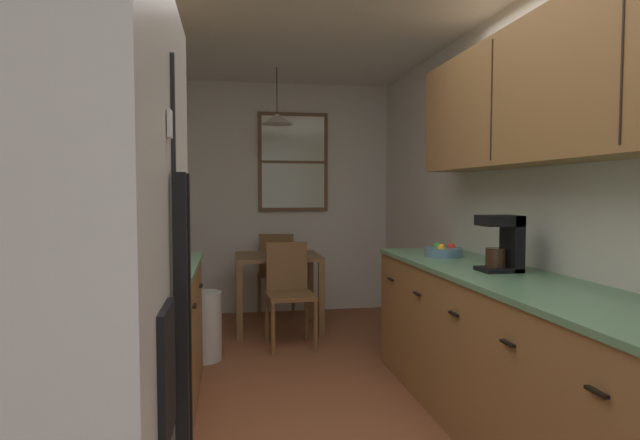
# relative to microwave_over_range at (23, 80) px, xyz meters

# --- Properties ---
(ground_plane) EXTENTS (12.00, 12.00, 0.00)m
(ground_plane) POSITION_rel_microwave_over_range_xyz_m (1.11, 1.50, -1.70)
(ground_plane) COLOR brown
(wall_left) EXTENTS (0.10, 9.00, 2.55)m
(wall_left) POSITION_rel_microwave_over_range_xyz_m (-0.24, 1.50, -0.42)
(wall_left) COLOR silver
(wall_left) RESTS_ON ground
(wall_right) EXTENTS (0.10, 9.00, 2.55)m
(wall_right) POSITION_rel_microwave_over_range_xyz_m (2.46, 1.50, -0.42)
(wall_right) COLOR silver
(wall_right) RESTS_ON ground
(wall_back) EXTENTS (4.40, 0.10, 2.55)m
(wall_back) POSITION_rel_microwave_over_range_xyz_m (1.11, 4.15, -0.42)
(wall_back) COLOR silver
(wall_back) RESTS_ON ground
(microwave_over_range) EXTENTS (0.39, 0.60, 0.30)m
(microwave_over_range) POSITION_rel_microwave_over_range_xyz_m (0.00, 0.00, 0.00)
(microwave_over_range) COLOR white
(counter_left) EXTENTS (0.64, 1.97, 0.90)m
(counter_left) POSITION_rel_microwave_over_range_xyz_m (0.11, 1.28, -1.24)
(counter_left) COLOR olive
(counter_left) RESTS_ON ground
(upper_cabinets_left) EXTENTS (0.33, 2.05, 0.72)m
(upper_cabinets_left) POSITION_rel_microwave_over_range_xyz_m (-0.03, 1.23, 0.23)
(upper_cabinets_left) COLOR olive
(counter_right) EXTENTS (0.64, 3.36, 0.90)m
(counter_right) POSITION_rel_microwave_over_range_xyz_m (2.11, 0.57, -1.24)
(counter_right) COLOR olive
(counter_right) RESTS_ON ground
(upper_cabinets_right) EXTENTS (0.33, 3.04, 0.74)m
(upper_cabinets_right) POSITION_rel_microwave_over_range_xyz_m (2.25, 0.52, 0.17)
(upper_cabinets_right) COLOR olive
(dining_table) EXTENTS (0.81, 0.73, 0.73)m
(dining_table) POSITION_rel_microwave_over_range_xyz_m (1.08, 3.36, -1.10)
(dining_table) COLOR brown
(dining_table) RESTS_ON ground
(dining_chair_near) EXTENTS (0.43, 0.43, 0.90)m
(dining_chair_near) POSITION_rel_microwave_over_range_xyz_m (1.13, 2.79, -1.20)
(dining_chair_near) COLOR brown
(dining_chair_near) RESTS_ON ground
(dining_chair_far) EXTENTS (0.44, 0.44, 0.90)m
(dining_chair_far) POSITION_rel_microwave_over_range_xyz_m (1.12, 3.93, -1.20)
(dining_chair_far) COLOR brown
(dining_chair_far) RESTS_ON ground
(pendant_light) EXTENTS (0.31, 0.31, 0.55)m
(pendant_light) POSITION_rel_microwave_over_range_xyz_m (1.08, 3.36, 0.36)
(pendant_light) COLOR black
(back_window) EXTENTS (0.78, 0.05, 1.09)m
(back_window) POSITION_rel_microwave_over_range_xyz_m (1.32, 4.07, -0.01)
(back_window) COLOR brown
(trash_bin) EXTENTS (0.29, 0.29, 0.55)m
(trash_bin) POSITION_rel_microwave_over_range_xyz_m (0.41, 2.48, -1.42)
(trash_bin) COLOR silver
(trash_bin) RESTS_ON ground
(storage_canister) EXTENTS (0.12, 0.12, 0.20)m
(storage_canister) POSITION_rel_microwave_over_range_xyz_m (0.11, 0.55, -0.69)
(storage_canister) COLOR red
(storage_canister) RESTS_ON counter_left
(dish_towel) EXTENTS (0.02, 0.16, 0.24)m
(dish_towel) POSITION_rel_microwave_over_range_xyz_m (0.47, 0.15, -1.20)
(dish_towel) COLOR beige
(coffee_maker) EXTENTS (0.22, 0.18, 0.32)m
(coffee_maker) POSITION_rel_microwave_over_range_xyz_m (2.15, 0.97, -0.63)
(coffee_maker) COLOR black
(coffee_maker) RESTS_ON counter_right
(fruit_bowl) EXTENTS (0.26, 0.26, 0.09)m
(fruit_bowl) POSITION_rel_microwave_over_range_xyz_m (2.09, 1.68, -0.76)
(fruit_bowl) COLOR #597F9E
(fruit_bowl) RESTS_ON counter_right
(table_serving_bowl) EXTENTS (0.22, 0.22, 0.06)m
(table_serving_bowl) POSITION_rel_microwave_over_range_xyz_m (1.09, 3.32, -0.93)
(table_serving_bowl) COLOR #4C7299
(table_serving_bowl) RESTS_ON dining_table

